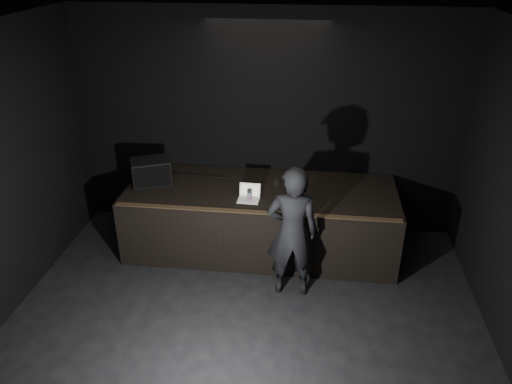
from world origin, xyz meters
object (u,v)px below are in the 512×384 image
object	(u,v)px
laptop	(249,196)
beer_can	(250,195)
stage_monitor	(151,172)
person	(292,232)
stage_riser	(261,218)

from	to	relation	value
laptop	beer_can	xyz separation A→B (m)	(0.01, -0.03, 0.03)
stage_monitor	laptop	size ratio (longest dim) A/B	2.18
person	stage_riser	bearing A→B (deg)	-67.55
laptop	beer_can	world-z (taller)	laptop
stage_riser	beer_can	world-z (taller)	beer_can
stage_riser	person	bearing A→B (deg)	-63.32
stage_riser	stage_monitor	distance (m)	1.80
stage_monitor	person	distance (m)	2.45
stage_riser	laptop	bearing A→B (deg)	-112.05
stage_riser	laptop	size ratio (longest dim) A/B	12.91
stage_monitor	beer_can	bearing A→B (deg)	-36.74
stage_monitor	person	xyz separation A→B (m)	(2.19, -1.05, -0.26)
stage_riser	laptop	xyz separation A→B (m)	(-0.13, -0.33, 0.55)
stage_monitor	stage_riser	bearing A→B (deg)	-23.55
person	stage_monitor	bearing A→B (deg)	-29.88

